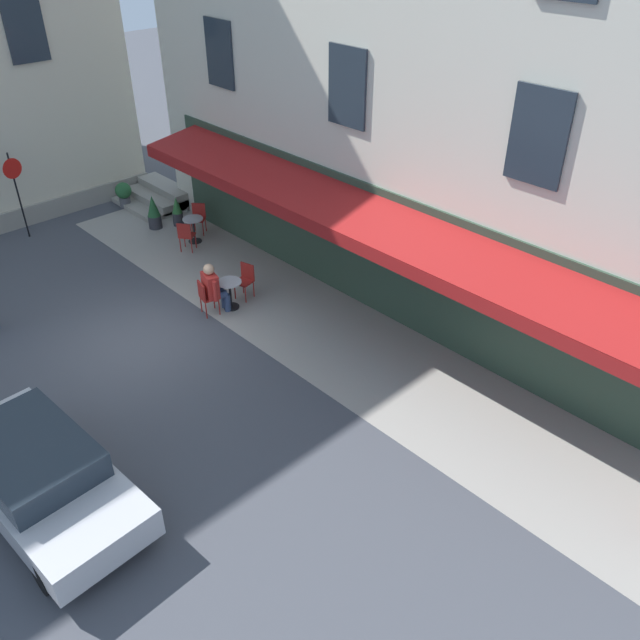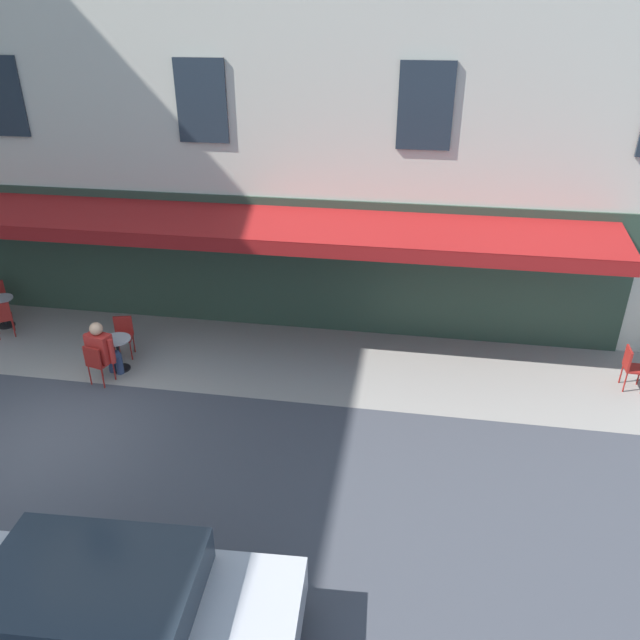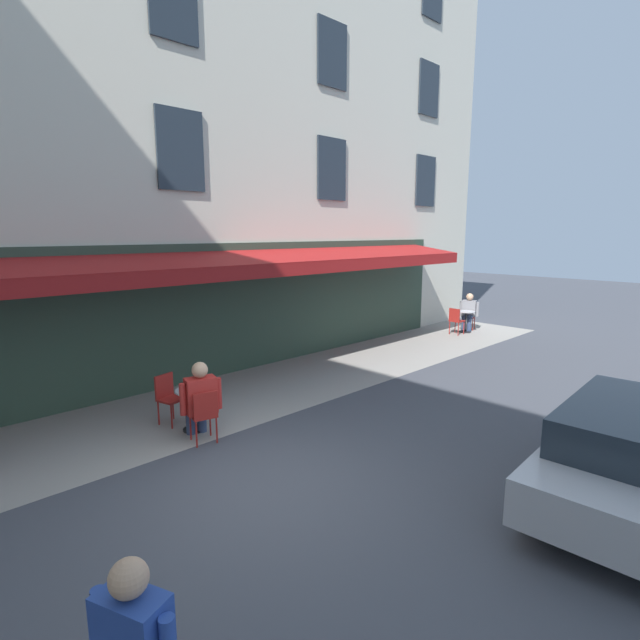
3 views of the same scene
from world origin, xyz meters
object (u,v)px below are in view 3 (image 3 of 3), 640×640
cafe_chair_red_by_window (456,319)px  seated_patron_in_grey (469,311)px  seated_companion_in_red (200,398)px  cafe_chair_red_under_awning (168,394)px  cafe_table_near_entrance (193,404)px  cafe_chair_red_corner_left (204,412)px  cafe_table_mid_terrace (466,318)px  cafe_chair_red_facing_street (470,314)px  parked_car_silver (640,452)px

cafe_chair_red_by_window → seated_patron_in_grey: (-1.03, -0.10, 0.16)m
seated_companion_in_red → cafe_chair_red_under_awning: bearing=-86.7°
cafe_chair_red_by_window → cafe_table_near_entrance: bearing=5.4°
cafe_chair_red_corner_left → cafe_table_mid_terrace: cafe_chair_red_corner_left is taller
cafe_chair_red_corner_left → cafe_table_mid_terrace: 11.44m
cafe_chair_red_under_awning → cafe_chair_red_by_window: 10.71m
cafe_chair_red_by_window → cafe_chair_red_under_awning: bearing=2.1°
cafe_chair_red_corner_left → cafe_chair_red_under_awning: bearing=-89.7°
cafe_chair_red_corner_left → cafe_chair_red_facing_street: bearing=-171.5°
seated_patron_in_grey → seated_companion_in_red: seated_companion_in_red is taller
cafe_chair_red_facing_street → seated_companion_in_red: seated_companion_in_red is taller
cafe_table_mid_terrace → cafe_chair_red_by_window: bearing=-2.5°
cafe_chair_red_corner_left → seated_patron_in_grey: 11.85m
cafe_chair_red_corner_left → cafe_chair_red_under_awning: (0.01, -1.23, 0.00)m
cafe_table_near_entrance → cafe_table_mid_terrace: same height
seated_patron_in_grey → parked_car_silver: parked_car_silver is taller
cafe_table_near_entrance → parked_car_silver: (-2.87, 6.08, 0.22)m
cafe_table_near_entrance → cafe_chair_red_by_window: size_ratio=0.82×
cafe_table_near_entrance → cafe_chair_red_facing_street: 11.84m
cafe_table_near_entrance → seated_companion_in_red: 0.47m
cafe_chair_red_corner_left → cafe_chair_red_facing_street: (-11.93, -1.78, 0.00)m
cafe_table_near_entrance → cafe_chair_red_corner_left: 0.63m
seated_companion_in_red → parked_car_silver: 6.41m
cafe_chair_red_corner_left → cafe_chair_red_facing_street: 12.06m
cafe_table_near_entrance → cafe_chair_red_facing_street: cafe_chair_red_facing_street is taller
cafe_table_near_entrance → cafe_chair_red_corner_left: size_ratio=0.82×
cafe_chair_red_under_awning → cafe_chair_red_facing_street: (-11.94, -0.55, 0.00)m
cafe_table_near_entrance → cafe_chair_red_under_awning: (0.16, -0.61, 0.06)m
parked_car_silver → seated_patron_in_grey: bearing=-140.5°
seated_patron_in_grey → cafe_chair_red_facing_street: bearing=-162.6°
cafe_table_mid_terrace → cafe_chair_red_by_window: size_ratio=0.82×
cafe_chair_red_corner_left → parked_car_silver: 6.25m
cafe_chair_red_facing_street → cafe_chair_red_corner_left: bearing=8.5°
cafe_chair_red_by_window → cafe_table_mid_terrace: bearing=177.5°
seated_companion_in_red → seated_patron_in_grey: bearing=-172.7°
cafe_chair_red_under_awning → seated_companion_in_red: (-0.06, 1.01, 0.17)m
cafe_table_near_entrance → cafe_chair_red_by_window: 10.59m
cafe_table_mid_terrace → seated_patron_in_grey: 0.47m
cafe_chair_red_under_awning → seated_patron_in_grey: seated_patron_in_grey is taller
cafe_table_near_entrance → seated_companion_in_red: (0.10, 0.40, 0.23)m
cafe_chair_red_corner_left → cafe_chair_red_by_window: bearing=-171.4°
cafe_chair_red_by_window → seated_patron_in_grey: 1.04m
cafe_chair_red_under_awning → cafe_chair_red_facing_street: size_ratio=1.00×
cafe_chair_red_under_awning → cafe_chair_red_by_window: same height
cafe_chair_red_by_window → parked_car_silver: parked_car_silver is taller
cafe_chair_red_by_window → seated_companion_in_red: bearing=7.5°
seated_patron_in_grey → parked_car_silver: size_ratio=0.30×
cafe_table_near_entrance → cafe_table_mid_terrace: (-11.18, -0.97, 0.00)m
cafe_chair_red_facing_street → seated_patron_in_grey: seated_patron_in_grey is taller
cafe_chair_red_under_awning → cafe_chair_red_corner_left: bearing=90.3°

